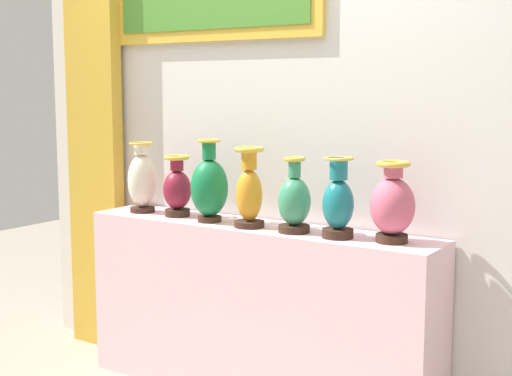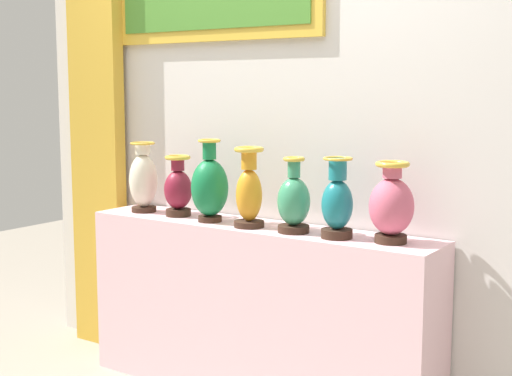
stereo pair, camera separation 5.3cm
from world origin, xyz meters
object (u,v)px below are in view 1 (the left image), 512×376
object	(u,v)px
vase_burgundy	(177,189)
vase_teal	(338,203)
vase_jade	(294,202)
vase_amber	(248,191)
vase_ivory	(142,180)
vase_emerald	(209,187)
vase_rose	(393,205)

from	to	relation	value
vase_burgundy	vase_teal	world-z (taller)	vase_teal
vase_burgundy	vase_teal	size ratio (longest dim) A/B	0.88
vase_teal	vase_jade	bearing A→B (deg)	179.80
vase_amber	vase_teal	xyz separation A→B (m)	(0.47, 0.01, -0.02)
vase_ivory	vase_emerald	size ratio (longest dim) A/B	0.91
vase_ivory	vase_emerald	bearing A→B (deg)	-3.66
vase_jade	vase_teal	bearing A→B (deg)	-0.20
vase_amber	vase_teal	distance (m)	0.47
vase_ivory	vase_burgundy	world-z (taller)	vase_ivory
vase_emerald	vase_jade	size ratio (longest dim) A/B	1.18
vase_amber	vase_rose	world-z (taller)	vase_amber
vase_burgundy	vase_jade	size ratio (longest dim) A/B	0.91
vase_emerald	vase_amber	world-z (taller)	vase_emerald
vase_jade	vase_burgundy	bearing A→B (deg)	177.17
vase_ivory	vase_teal	world-z (taller)	vase_ivory
vase_emerald	vase_teal	distance (m)	0.70
vase_amber	vase_jade	size ratio (longest dim) A/B	1.10
vase_burgundy	vase_jade	world-z (taller)	vase_jade
vase_burgundy	vase_teal	distance (m)	0.94
vase_ivory	vase_amber	xyz separation A→B (m)	(0.70, -0.04, 0.00)
vase_amber	vase_teal	bearing A→B (deg)	0.95
vase_teal	vase_rose	world-z (taller)	vase_teal
vase_emerald	vase_rose	distance (m)	0.94
vase_jade	vase_rose	world-z (taller)	vase_rose
vase_amber	vase_rose	xyz separation A→B (m)	(0.70, 0.05, -0.01)
vase_burgundy	vase_rose	size ratio (longest dim) A/B	0.90
vase_teal	vase_rose	bearing A→B (deg)	9.81
vase_emerald	vase_ivory	bearing A→B (deg)	176.34
vase_ivory	vase_teal	size ratio (longest dim) A/B	1.04
vase_rose	vase_emerald	bearing A→B (deg)	-177.63
vase_teal	vase_rose	xyz separation A→B (m)	(0.24, 0.04, 0.01)
vase_burgundy	vase_amber	world-z (taller)	vase_amber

